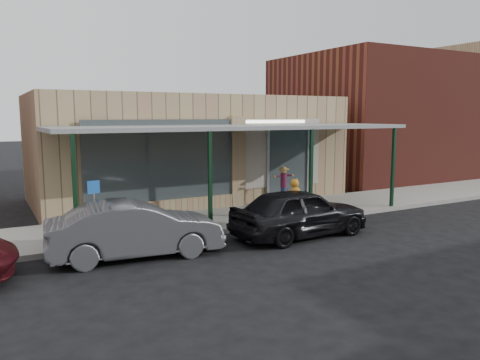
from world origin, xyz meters
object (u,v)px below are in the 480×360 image
parked_sedan (300,212)px  car_grey (136,229)px  barrel_pumpkin (288,201)px  handicap_sign (94,203)px  barrel_scarecrow (283,192)px

parked_sedan → car_grey: (-4.65, 0.35, -0.02)m
barrel_pumpkin → handicap_sign: handicap_sign is taller
car_grey → parked_sedan: bearing=-88.4°
handicap_sign → car_grey: (0.69, -1.31, -0.51)m
barrel_scarecrow → handicap_sign: size_ratio=0.90×
barrel_scarecrow → parked_sedan: size_ratio=0.35×
barrel_scarecrow → car_grey: 7.22m
barrel_scarecrow → barrel_pumpkin: bearing=-111.1°
barrel_scarecrow → car_grey: (-6.49, -3.16, 0.04)m
barrel_pumpkin → parked_sedan: (-1.76, -3.09, 0.32)m
barrel_pumpkin → car_grey: size_ratio=0.16×
handicap_sign → car_grey: handicap_sign is taller
barrel_pumpkin → barrel_scarecrow: bearing=79.6°
parked_sedan → barrel_scarecrow: bearing=-30.6°
car_grey → barrel_pumpkin: bearing=-60.9°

